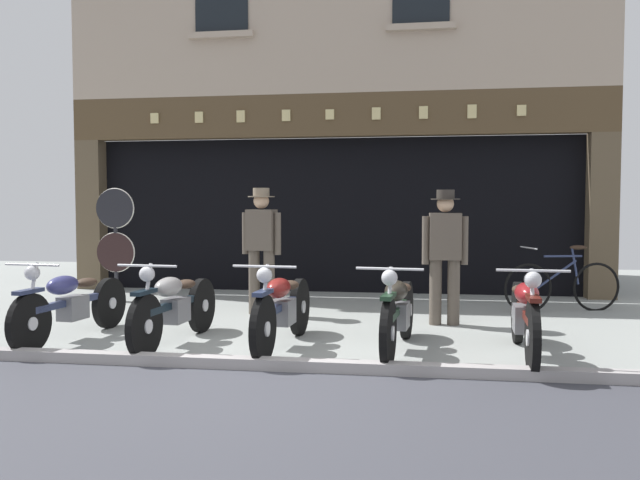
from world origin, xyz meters
name	(u,v)px	position (x,y,z in m)	size (l,w,h in m)	color
ground	(222,410)	(0.00, -0.98, -0.04)	(21.00, 22.00, 0.18)	gray
shop_facade	(344,188)	(0.00, 6.97, 1.81)	(9.30, 4.42, 6.86)	black
motorcycle_left	(71,303)	(-2.31, 0.98, 0.41)	(0.62, 1.99, 0.90)	black
motorcycle_center_left	(175,305)	(-1.11, 0.94, 0.42)	(0.62, 1.96, 0.91)	black
motorcycle_center	(282,307)	(0.05, 0.95, 0.42)	(0.62, 1.99, 0.92)	black
motorcycle_center_right	(398,310)	(1.23, 0.95, 0.42)	(0.62, 1.97, 0.91)	black
motorcycle_right	(525,314)	(2.45, 0.88, 0.43)	(0.62, 2.03, 0.92)	black
salesman_left	(261,244)	(-0.66, 2.93, 0.95)	(0.55, 0.36, 1.70)	brown
shopkeeper_center	(445,250)	(1.75, 2.52, 0.93)	(0.56, 0.35, 1.66)	brown
tyre_sign_pole	(115,232)	(-3.17, 3.80, 1.06)	(0.62, 0.06, 1.74)	#232328
advert_board_near	(410,196)	(1.29, 5.40, 1.63)	(0.72, 0.03, 1.06)	silver
advert_board_far	(467,195)	(2.22, 5.40, 1.64)	(0.74, 0.03, 1.09)	beige
leaning_bicycle	(563,285)	(3.43, 3.81, 0.37)	(1.64, 0.62, 0.94)	black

